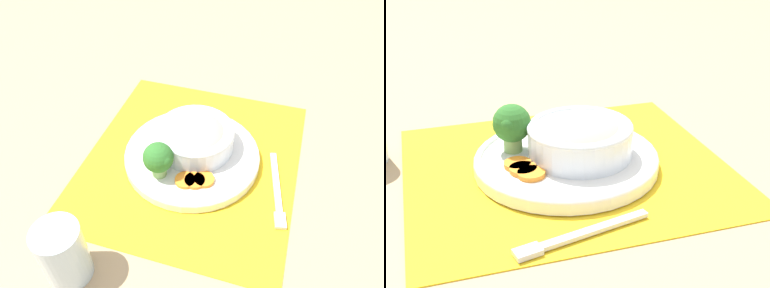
% 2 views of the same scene
% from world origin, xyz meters
% --- Properties ---
extents(ground_plane, '(4.00, 4.00, 0.00)m').
position_xyz_m(ground_plane, '(0.00, 0.00, 0.00)').
color(ground_plane, tan).
extents(placemat, '(0.45, 0.50, 0.00)m').
position_xyz_m(placemat, '(0.00, 0.00, 0.00)').
color(placemat, yellow).
rests_on(placemat, ground_plane).
extents(plate, '(0.28, 0.28, 0.02)m').
position_xyz_m(plate, '(0.00, 0.00, 0.02)').
color(plate, white).
rests_on(plate, placemat).
extents(bowl, '(0.16, 0.16, 0.06)m').
position_xyz_m(bowl, '(0.00, -0.02, 0.05)').
color(bowl, silver).
rests_on(bowl, plate).
extents(broccoli_floret, '(0.06, 0.06, 0.08)m').
position_xyz_m(broccoli_floret, '(0.04, 0.07, 0.06)').
color(broccoli_floret, '#84AD5B').
rests_on(broccoli_floret, plate).
extents(carrot_slice_near, '(0.04, 0.04, 0.01)m').
position_xyz_m(carrot_slice_near, '(-0.01, 0.08, 0.02)').
color(carrot_slice_near, orange).
rests_on(carrot_slice_near, plate).
extents(carrot_slice_middle, '(0.04, 0.04, 0.01)m').
position_xyz_m(carrot_slice_middle, '(-0.03, 0.07, 0.02)').
color(carrot_slice_middle, orange).
rests_on(carrot_slice_middle, plate).
extents(carrot_slice_far, '(0.04, 0.04, 0.01)m').
position_xyz_m(carrot_slice_far, '(-0.05, 0.06, 0.02)').
color(carrot_slice_far, orange).
rests_on(carrot_slice_far, plate).
extents(fork, '(0.06, 0.18, 0.01)m').
position_xyz_m(fork, '(-0.19, 0.04, 0.01)').
color(fork, silver).
rests_on(fork, placemat).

